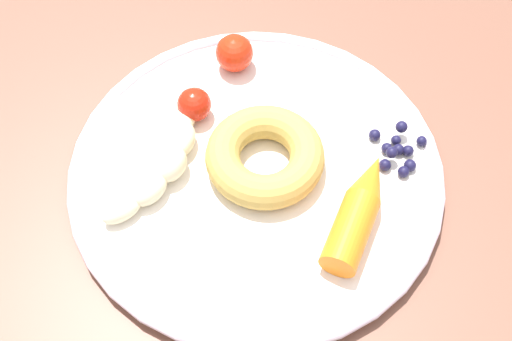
% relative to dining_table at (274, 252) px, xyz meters
% --- Properties ---
extents(dining_table, '(1.27, 0.80, 0.76)m').
position_rel_dining_table_xyz_m(dining_table, '(0.00, 0.00, 0.00)').
color(dining_table, brown).
rests_on(dining_table, ground_plane).
extents(plate, '(0.36, 0.36, 0.02)m').
position_rel_dining_table_xyz_m(plate, '(0.03, 0.02, 0.10)').
color(plate, white).
rests_on(plate, dining_table).
extents(banana, '(0.16, 0.07, 0.03)m').
position_rel_dining_table_xyz_m(banana, '(0.02, 0.11, 0.11)').
color(banana, beige).
rests_on(banana, plate).
extents(carrot_orange, '(0.13, 0.06, 0.03)m').
position_rel_dining_table_xyz_m(carrot_orange, '(-0.00, -0.07, 0.12)').
color(carrot_orange, orange).
rests_on(carrot_orange, plate).
extents(donut, '(0.15, 0.15, 0.03)m').
position_rel_dining_table_xyz_m(donut, '(0.04, 0.02, 0.12)').
color(donut, '#BC9846').
rests_on(donut, plate).
extents(blueberry_pile, '(0.06, 0.06, 0.02)m').
position_rel_dining_table_xyz_m(blueberry_pile, '(0.08, -0.11, 0.11)').
color(blueberry_pile, '#191638').
rests_on(blueberry_pile, plate).
extents(tomato_near, '(0.04, 0.04, 0.04)m').
position_rel_dining_table_xyz_m(tomato_near, '(0.16, 0.07, 0.12)').
color(tomato_near, red).
rests_on(tomato_near, plate).
extents(tomato_mid, '(0.03, 0.03, 0.03)m').
position_rel_dining_table_xyz_m(tomato_mid, '(0.09, 0.10, 0.12)').
color(tomato_mid, red).
rests_on(tomato_mid, plate).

